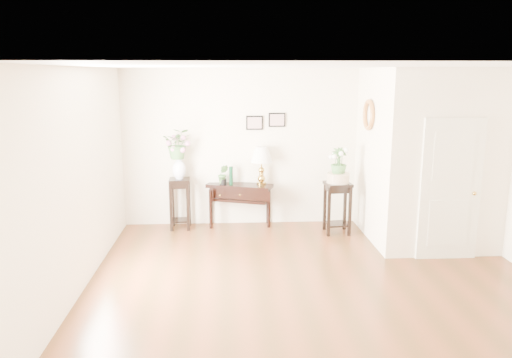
{
  "coord_description": "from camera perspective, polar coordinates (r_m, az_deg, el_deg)",
  "views": [
    {
      "loc": [
        -1.14,
        -6.11,
        2.72
      ],
      "look_at": [
        -0.71,
        1.3,
        1.14
      ],
      "focal_mm": 35.0,
      "sensor_mm": 36.0,
      "label": 1
    }
  ],
  "objects": [
    {
      "name": "porcelain_vase",
      "position": [
        8.78,
        -8.8,
        1.47
      ],
      "size": [
        0.27,
        0.27,
        0.4
      ],
      "primitive_type": null,
      "rotation": [
        0.0,
        0.0,
        -0.19
      ],
      "color": "silver",
      "rests_on": "plant_stand_a"
    },
    {
      "name": "partition",
      "position": [
        8.63,
        18.77,
        2.61
      ],
      "size": [
        1.8,
        1.95,
        2.8
      ],
      "primitive_type": "cube",
      "color": "beige",
      "rests_on": "floor"
    },
    {
      "name": "wall_back",
      "position": [
        9.03,
        3.95,
        3.62
      ],
      "size": [
        6.0,
        0.02,
        2.8
      ],
      "primitive_type": "cube",
      "color": "beige",
      "rests_on": "ground"
    },
    {
      "name": "art_print_left",
      "position": [
        8.9,
        -0.17,
        6.44
      ],
      "size": [
        0.3,
        0.02,
        0.25
      ],
      "primitive_type": "cube",
      "color": "black",
      "rests_on": "wall_back"
    },
    {
      "name": "wall_front",
      "position": [
        3.79,
        14.59,
        -8.78
      ],
      "size": [
        6.0,
        0.02,
        2.8
      ],
      "primitive_type": "cube",
      "color": "beige",
      "rests_on": "ground"
    },
    {
      "name": "console_table",
      "position": [
        8.99,
        -1.87,
        -3.0
      ],
      "size": [
        1.22,
        0.74,
        0.77
      ],
      "primitive_type": "cube",
      "rotation": [
        0.0,
        0.0,
        -0.33
      ],
      "color": "black",
      "rests_on": "floor"
    },
    {
      "name": "table_lamp",
      "position": [
        8.85,
        0.63,
        1.64
      ],
      "size": [
        0.51,
        0.51,
        0.68
      ],
      "primitive_type": "cube",
      "rotation": [
        0.0,
        0.0,
        0.4
      ],
      "color": "#A88634",
      "rests_on": "console_table"
    },
    {
      "name": "wall_ornament",
      "position": [
        8.36,
        12.73,
        7.16
      ],
      "size": [
        0.07,
        0.51,
        0.51
      ],
      "primitive_type": "torus",
      "rotation": [
        0.0,
        1.57,
        0.0
      ],
      "color": "#B17E3E",
      "rests_on": "partition"
    },
    {
      "name": "plant_stand_a",
      "position": [
        8.92,
        -8.66,
        -2.81
      ],
      "size": [
        0.37,
        0.37,
        0.9
      ],
      "primitive_type": "cube",
      "rotation": [
        0.0,
        0.0,
        0.04
      ],
      "color": "black",
      "rests_on": "floor"
    },
    {
      "name": "ceiling",
      "position": [
        6.22,
        7.41,
        12.68
      ],
      "size": [
        6.0,
        5.5,
        0.02
      ],
      "primitive_type": "cube",
      "color": "white",
      "rests_on": "ground"
    },
    {
      "name": "door",
      "position": [
        7.79,
        21.32,
        -1.17
      ],
      "size": [
        0.9,
        0.05,
        2.1
      ],
      "primitive_type": "cube",
      "color": "beige",
      "rests_on": "floor"
    },
    {
      "name": "wall_left",
      "position": [
        6.52,
        -19.82,
        -0.36
      ],
      "size": [
        0.02,
        5.5,
        2.8
      ],
      "primitive_type": "cube",
      "color": "beige",
      "rests_on": "ground"
    },
    {
      "name": "lily_arrangement",
      "position": [
        8.71,
        -8.89,
        4.33
      ],
      "size": [
        0.5,
        0.44,
        0.54
      ],
      "primitive_type": "imported",
      "rotation": [
        0.0,
        0.0,
        -0.05
      ],
      "color": "#407235",
      "rests_on": "porcelain_vase"
    },
    {
      "name": "floor",
      "position": [
        6.79,
        6.76,
        -11.67
      ],
      "size": [
        6.0,
        5.5,
        0.02
      ],
      "primitive_type": "cube",
      "color": "brown",
      "rests_on": "ground"
    },
    {
      "name": "green_vase",
      "position": [
        8.86,
        -2.87,
        0.46
      ],
      "size": [
        0.09,
        0.09,
        0.32
      ],
      "primitive_type": "cylinder",
      "rotation": [
        0.0,
        0.0,
        -0.37
      ],
      "color": "black",
      "rests_on": "console_table"
    },
    {
      "name": "ceramic_bowl",
      "position": [
        8.58,
        9.37,
        0.11
      ],
      "size": [
        0.46,
        0.46,
        0.17
      ],
      "primitive_type": "cylinder",
      "rotation": [
        0.0,
        0.0,
        0.22
      ],
      "color": "beige",
      "rests_on": "plant_stand_b"
    },
    {
      "name": "narcissus",
      "position": [
        8.53,
        9.43,
        1.94
      ],
      "size": [
        0.31,
        0.31,
        0.48
      ],
      "primitive_type": "imported",
      "rotation": [
        0.0,
        0.0,
        -0.16
      ],
      "color": "#407235",
      "rests_on": "ceramic_bowl"
    },
    {
      "name": "art_print_right",
      "position": [
        8.93,
        2.41,
        6.77
      ],
      "size": [
        0.3,
        0.02,
        0.25
      ],
      "primitive_type": "cube",
      "color": "black",
      "rests_on": "wall_back"
    },
    {
      "name": "plant_stand_b",
      "position": [
        8.7,
        9.25,
        -3.27
      ],
      "size": [
        0.46,
        0.46,
        0.89
      ],
      "primitive_type": "cube",
      "rotation": [
        0.0,
        0.0,
        0.1
      ],
      "color": "black",
      "rests_on": "floor"
    },
    {
      "name": "potted_plant",
      "position": [
        8.86,
        -3.78,
        0.45
      ],
      "size": [
        0.2,
        0.17,
        0.34
      ],
      "primitive_type": "imported",
      "rotation": [
        0.0,
        0.0,
        -0.1
      ],
      "color": "#407235",
      "rests_on": "console_table"
    }
  ]
}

